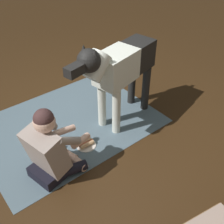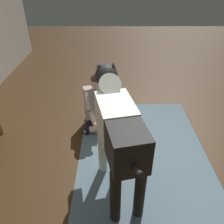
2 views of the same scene
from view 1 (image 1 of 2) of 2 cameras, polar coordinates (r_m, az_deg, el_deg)
name	(u,v)px [view 1 (image 1 of 2)]	position (r m, az deg, el deg)	size (l,w,h in m)	color
ground_plane	(84,121)	(3.64, -5.77, -1.78)	(14.74, 14.74, 0.00)	#3A2412
area_rug	(69,123)	(3.62, -8.91, -2.29)	(2.18, 1.61, 0.01)	slate
person_sitting_on_floor	(50,149)	(2.83, -12.62, -7.43)	(0.71, 0.57, 0.82)	black
large_dog	(119,68)	(3.20, 1.52, 9.05)	(1.48, 0.49, 1.20)	silver
hot_dog_on_plate	(86,144)	(3.27, -5.34, -6.61)	(0.23, 0.23, 0.06)	silver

